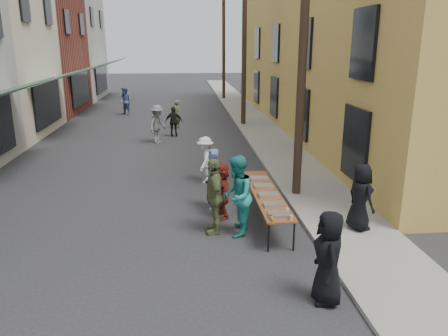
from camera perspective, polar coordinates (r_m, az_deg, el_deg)
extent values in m
plane|color=#28282B|center=(10.49, -9.92, -9.82)|extent=(120.00, 120.00, 0.00)
cube|color=gray|center=(25.16, 4.11, 5.74)|extent=(2.20, 60.00, 0.10)
cube|color=maroon|center=(32.32, -25.85, 13.56)|extent=(8.00, 8.00, 8.00)
cube|color=gray|center=(39.94, -21.98, 14.88)|extent=(8.00, 8.00, 9.00)
cube|color=gold|center=(25.55, 18.94, 16.27)|extent=(10.00, 28.00, 10.00)
cylinder|color=#2D2116|center=(12.87, 10.31, 15.65)|extent=(0.26, 0.26, 9.00)
cylinder|color=#2D2116|center=(24.65, 2.65, 15.95)|extent=(0.26, 0.26, 9.00)
cylinder|color=#2D2116|center=(36.58, -0.04, 15.99)|extent=(0.26, 0.26, 9.00)
cube|color=brown|center=(11.53, 5.52, -3.30)|extent=(0.70, 4.00, 0.04)
cylinder|color=black|center=(9.91, 5.83, -8.99)|extent=(0.04, 0.04, 0.71)
cylinder|color=black|center=(10.03, 9.12, -8.80)|extent=(0.04, 0.04, 0.71)
cylinder|color=black|center=(13.36, 2.76, -2.20)|extent=(0.04, 0.04, 0.71)
cylinder|color=black|center=(13.45, 5.21, -2.13)|extent=(0.04, 0.04, 0.71)
cube|color=maroon|center=(10.00, 7.29, -6.09)|extent=(0.50, 0.33, 0.08)
cube|color=#B2B2B7|center=(10.59, 6.53, -4.77)|extent=(0.50, 0.33, 0.08)
cube|color=tan|center=(11.23, 5.81, -3.51)|extent=(0.50, 0.33, 0.08)
cube|color=#B2B2B7|center=(11.88, 5.17, -2.39)|extent=(0.50, 0.33, 0.08)
cube|color=tan|center=(12.54, 4.59, -1.39)|extent=(0.50, 0.33, 0.08)
cylinder|color=#A57F26|center=(9.68, 6.39, -6.81)|extent=(0.07, 0.07, 0.08)
cylinder|color=#A57F26|center=(9.77, 6.27, -6.58)|extent=(0.07, 0.07, 0.08)
cylinder|color=#A57F26|center=(9.86, 6.16, -6.36)|extent=(0.07, 0.07, 0.08)
cylinder|color=tan|center=(9.81, 8.75, -6.46)|extent=(0.08, 0.08, 0.12)
imported|color=black|center=(8.10, 13.48, -11.33)|extent=(0.62, 0.89, 1.74)
imported|color=#5771A8|center=(12.25, -1.56, -1.43)|extent=(0.47, 0.67, 1.72)
imported|color=teal|center=(10.50, 1.67, -3.69)|extent=(0.96, 1.12, 1.98)
imported|color=white|center=(14.56, -2.45, 1.09)|extent=(0.81, 1.12, 1.56)
imported|color=#5F6A3D|center=(10.65, -1.31, -3.66)|extent=(0.53, 1.14, 1.89)
imported|color=maroon|center=(11.60, -0.39, -2.90)|extent=(0.83, 1.49, 1.53)
imported|color=black|center=(11.12, 17.41, -3.63)|extent=(0.74, 0.93, 1.66)
imported|color=slate|center=(20.61, -8.68, 5.68)|extent=(1.14, 1.33, 1.78)
imported|color=black|center=(21.98, -6.55, 6.03)|extent=(0.92, 0.48, 1.50)
imported|color=#58683C|center=(24.05, -6.25, 6.97)|extent=(0.60, 0.68, 1.56)
imported|color=#4C5B94|center=(29.25, -12.75, 8.50)|extent=(1.10, 1.06, 1.79)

